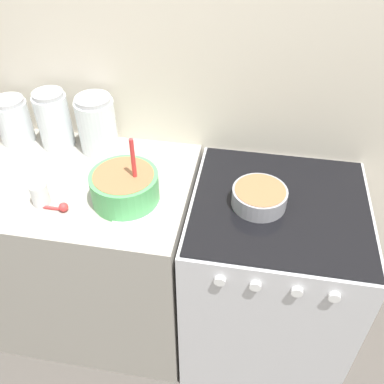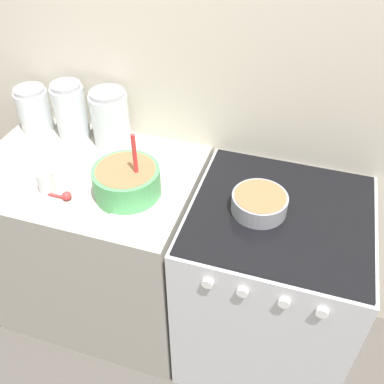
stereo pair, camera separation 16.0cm
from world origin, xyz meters
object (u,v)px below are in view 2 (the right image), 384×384
at_px(storage_jar_left, 35,112).
at_px(tin_can, 46,181).
at_px(stove, 268,286).
at_px(storage_jar_right, 111,122).
at_px(baking_pan, 259,203).
at_px(mixing_bowl, 127,180).
at_px(storage_jar_middle, 71,114).

relative_size(storage_jar_left, tin_can, 2.24).
relative_size(stove, storage_jar_right, 3.62).
bearing_deg(storage_jar_right, storage_jar_left, 180.00).
distance_m(stove, baking_pan, 0.50).
distance_m(stove, mixing_bowl, 0.79).
height_order(stove, storage_jar_left, storage_jar_left).
bearing_deg(storage_jar_middle, baking_pan, -15.32).
relative_size(stove, tin_can, 9.85).
bearing_deg(storage_jar_middle, mixing_bowl, -37.37).
relative_size(stove, storage_jar_middle, 3.55).
xyz_separation_m(stove, storage_jar_right, (-0.80, 0.23, 0.57)).
height_order(storage_jar_left, tin_can, storage_jar_left).
bearing_deg(tin_can, storage_jar_right, 75.68).
distance_m(storage_jar_right, tin_can, 0.40).
relative_size(storage_jar_middle, storage_jar_right, 1.02).
bearing_deg(tin_can, baking_pan, 9.65).
xyz_separation_m(mixing_bowl, baking_pan, (0.50, 0.06, -0.03)).
bearing_deg(storage_jar_middle, tin_can, -76.07).
bearing_deg(baking_pan, mixing_bowl, -173.11).
height_order(mixing_bowl, storage_jar_middle, mixing_bowl).
bearing_deg(mixing_bowl, storage_jar_right, 124.23).
bearing_deg(storage_jar_middle, storage_jar_right, 0.00).
bearing_deg(baking_pan, storage_jar_right, 160.77).
distance_m(mixing_bowl, storage_jar_right, 0.38).
bearing_deg(mixing_bowl, storage_jar_middle, 142.63).
xyz_separation_m(baking_pan, tin_can, (-0.81, -0.14, 0.01)).
distance_m(storage_jar_left, tin_can, 0.49).
xyz_separation_m(stove, tin_can, (-0.90, -0.16, 0.50)).
bearing_deg(stove, mixing_bowl, -172.29).
bearing_deg(storage_jar_left, tin_can, -53.08).
bearing_deg(tin_can, mixing_bowl, 14.04).
xyz_separation_m(storage_jar_left, storage_jar_right, (0.39, -0.00, 0.02)).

